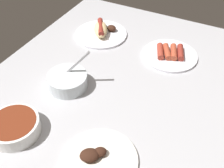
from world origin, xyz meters
TOP-DOWN VIEW (x-y plane):
  - ground_plane at (0.00, 0.00)cm, footprint 120.00×90.00cm
  - bowl_coleslaw at (-7.63, 12.75)cm, footprint 14.51×14.51cm
  - bowl_chili at (-32.40, 15.63)cm, footprint 15.67×15.67cm
  - plate_sausages at (27.15, -14.99)cm, footprint 22.85×22.85cm
  - plate_grilled_meat at (-29.51, -12.42)cm, footprint 21.52×21.52cm
  - plate_hotdog_assembled at (28.46, 18.55)cm, footprint 24.09×24.09cm

SIDE VIEW (x-z plane):
  - ground_plane at x=0.00cm, z-range -3.00..0.00cm
  - plate_grilled_meat at x=-29.51cm, z-range -1.08..2.72cm
  - plate_sausages at x=27.15cm, z-range -0.71..2.81cm
  - plate_hotdog_assembled at x=28.46cm, z-range -1.05..4.56cm
  - bowl_chili at x=-32.40cm, z-range 0.24..5.15cm
  - bowl_coleslaw at x=-7.63cm, z-range -4.38..10.31cm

